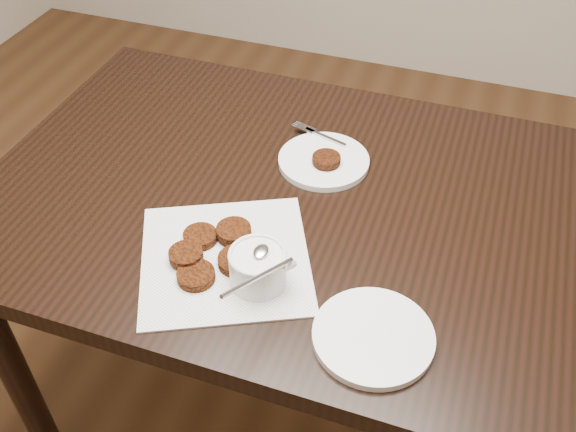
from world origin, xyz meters
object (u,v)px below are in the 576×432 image
at_px(plate_empty, 373,336).
at_px(table, 307,324).
at_px(plate_with_patty, 324,158).
at_px(napkin, 225,259).
at_px(sauce_ramekin, 257,253).

bearing_deg(plate_empty, table, 124.13).
xyz_separation_m(table, plate_empty, (0.19, -0.28, 0.38)).
xyz_separation_m(plate_with_patty, plate_empty, (0.20, -0.39, -0.01)).
bearing_deg(table, napkin, -114.63).
bearing_deg(plate_empty, sauce_ramekin, 166.37).
xyz_separation_m(table, sauce_ramekin, (-0.02, -0.23, 0.44)).
bearing_deg(napkin, plate_with_patty, 75.39).
height_order(table, plate_with_patty, plate_with_patty).
height_order(sauce_ramekin, plate_empty, sauce_ramekin).
bearing_deg(napkin, sauce_ramekin, -22.03).
height_order(napkin, plate_with_patty, plate_with_patty).
distance_m(table, plate_with_patty, 0.40).
xyz_separation_m(napkin, sauce_ramekin, (0.07, -0.03, 0.07)).
bearing_deg(sauce_ramekin, table, 85.36).
distance_m(plate_with_patty, plate_empty, 0.43).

